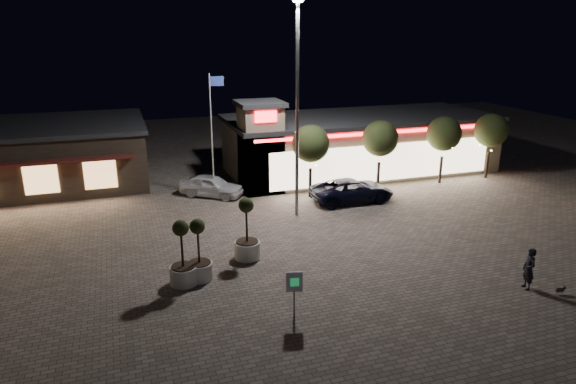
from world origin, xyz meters
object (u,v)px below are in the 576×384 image
object	(u,v)px
planter_mid	(183,264)
valet_sign	(294,286)
white_sedan	(211,186)
pedestrian	(529,269)
pickup_truck	(352,190)
planter_left	(199,261)

from	to	relation	value
planter_mid	valet_sign	world-z (taller)	planter_mid
white_sedan	pedestrian	world-z (taller)	pedestrian
valet_sign	pickup_truck	bearing A→B (deg)	55.73
white_sedan	planter_left	world-z (taller)	planter_left
pickup_truck	planter_mid	xyz separation A→B (m)	(-11.75, -7.78, 0.17)
white_sedan	planter_mid	xyz separation A→B (m)	(-3.39, -11.71, 0.19)
valet_sign	white_sedan	bearing A→B (deg)	91.03
planter_mid	pedestrian	bearing A→B (deg)	-20.35
pickup_truck	pedestrian	bearing A→B (deg)	-170.41
white_sedan	planter_mid	bearing A→B (deg)	-159.38
planter_left	planter_mid	bearing A→B (deg)	-163.80
pickup_truck	valet_sign	bearing A→B (deg)	146.15
pickup_truck	planter_left	size ratio (longest dim) A/B	1.88
pickup_truck	white_sedan	bearing A→B (deg)	65.24
white_sedan	planter_left	bearing A→B (deg)	-156.24
planter_mid	pickup_truck	bearing A→B (deg)	33.50
white_sedan	pedestrian	size ratio (longest dim) A/B	2.29
white_sedan	valet_sign	world-z (taller)	valet_sign
pickup_truck	white_sedan	distance (m)	9.24
pickup_truck	planter_left	world-z (taller)	planter_left
white_sedan	planter_mid	size ratio (longest dim) A/B	1.43
pedestrian	planter_left	size ratio (longest dim) A/B	0.65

